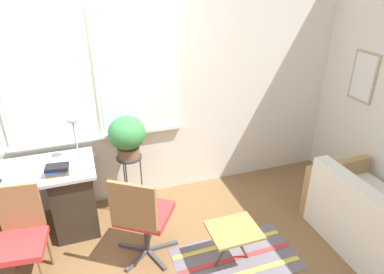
{
  "coord_description": "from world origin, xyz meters",
  "views": [
    {
      "loc": [
        0.17,
        -2.75,
        2.44
      ],
      "look_at": [
        1.16,
        0.16,
        0.92
      ],
      "focal_mm": 32.0,
      "sensor_mm": 36.0,
      "label": 1
    }
  ],
  "objects": [
    {
      "name": "ground_plane",
      "position": [
        0.0,
        0.0,
        0.0
      ],
      "size": [
        14.0,
        14.0,
        0.0
      ],
      "primitive_type": "plane",
      "color": "brown"
    },
    {
      "name": "wall_back_with_window",
      "position": [
        0.01,
        0.7,
        1.35
      ],
      "size": [
        9.0,
        0.12,
        2.7
      ],
      "color": "white",
      "rests_on": "ground_plane"
    },
    {
      "name": "wall_right_with_picture",
      "position": [
        3.12,
        0.0,
        1.35
      ],
      "size": [
        0.08,
        9.0,
        2.7
      ],
      "color": "white",
      "rests_on": "ground_plane"
    },
    {
      "name": "desk",
      "position": [
        -0.71,
        0.31,
        0.39
      ],
      "size": [
        1.8,
        0.62,
        0.74
      ],
      "color": "#B2B7BC",
      "rests_on": "ground_plane"
    },
    {
      "name": "mouse",
      "position": [
        -0.62,
        0.19,
        0.76
      ],
      "size": [
        0.03,
        0.06,
        0.03
      ],
      "color": "black",
      "rests_on": "desk"
    },
    {
      "name": "desk_lamp",
      "position": [
        0.06,
        0.41,
        1.05
      ],
      "size": [
        0.14,
        0.14,
        0.45
      ],
      "color": "#ADADB2",
      "rests_on": "desk"
    },
    {
      "name": "book_stack",
      "position": [
        -0.14,
        0.15,
        0.79
      ],
      "size": [
        0.21,
        0.14,
        0.1
      ],
      "color": "olive",
      "rests_on": "desk"
    },
    {
      "name": "desk_chair_wooden",
      "position": [
        -0.47,
        -0.25,
        0.46
      ],
      "size": [
        0.43,
        0.44,
        0.87
      ],
      "rotation": [
        0.0,
        0.0,
        -0.12
      ],
      "color": "olive",
      "rests_on": "ground_plane"
    },
    {
      "name": "office_chair_swivel",
      "position": [
        0.52,
        -0.35,
        0.49
      ],
      "size": [
        0.61,
        0.61,
        0.92
      ],
      "rotation": [
        0.0,
        0.0,
        2.55
      ],
      "color": "#47474C",
      "rests_on": "ground_plane"
    },
    {
      "name": "couch_loveseat",
      "position": [
        2.61,
        -0.92,
        0.27
      ],
      "size": [
        0.77,
        1.32,
        0.75
      ],
      "rotation": [
        0.0,
        0.0,
        1.57
      ],
      "color": "white",
      "rests_on": "ground_plane"
    },
    {
      "name": "plant_stand",
      "position": [
        0.55,
        0.43,
        0.58
      ],
      "size": [
        0.27,
        0.27,
        0.66
      ],
      "color": "#333338",
      "rests_on": "ground_plane"
    },
    {
      "name": "potted_plant",
      "position": [
        0.55,
        0.43,
        0.91
      ],
      "size": [
        0.38,
        0.38,
        0.45
      ],
      "color": "brown",
      "rests_on": "plant_stand"
    },
    {
      "name": "floor_rug_striped",
      "position": [
        1.32,
        -0.65,
        0.0
      ],
      "size": [
        1.14,
        0.64,
        0.01
      ],
      "color": "slate",
      "rests_on": "ground_plane"
    },
    {
      "name": "folding_stool",
      "position": [
        1.26,
        -0.67,
        0.36
      ],
      "size": [
        0.44,
        0.37,
        0.39
      ],
      "color": "olive",
      "rests_on": "ground_plane"
    }
  ]
}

